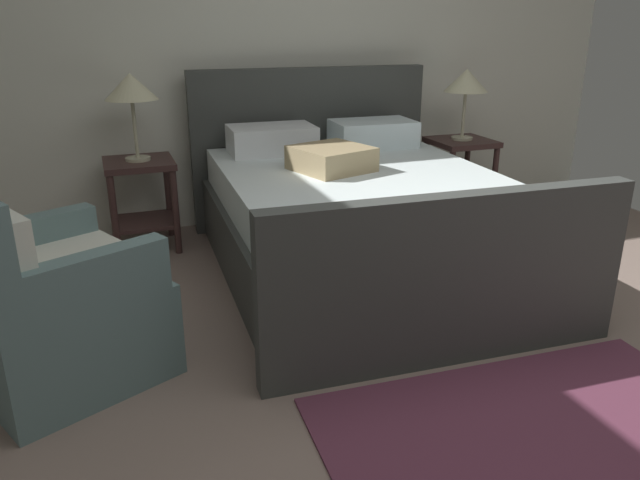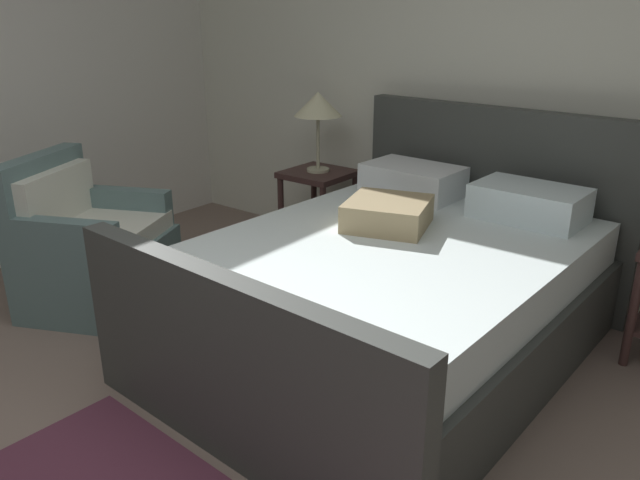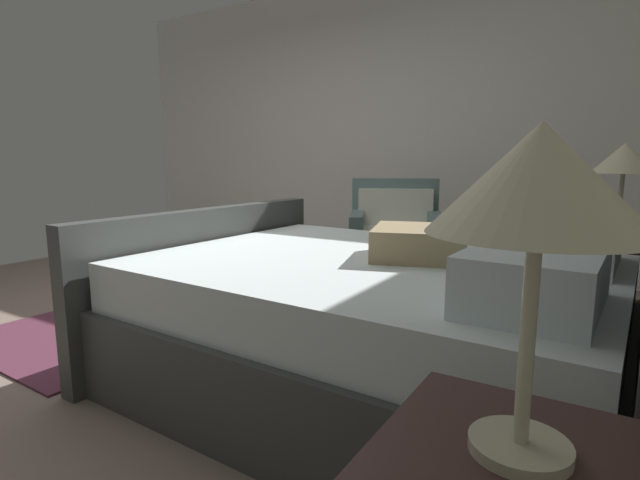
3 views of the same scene
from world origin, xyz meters
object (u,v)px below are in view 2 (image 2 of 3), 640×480
Objects in this scene: armchair at (90,250)px; bed at (396,288)px; nightstand_left at (318,198)px; table_lamp_left at (318,106)px.

bed is at bearing 21.18° from armchair.
bed is 2.38× the size of armchair.
armchair is (-1.69, -0.66, 0.00)m from bed.
nightstand_left is at bearing 71.57° from armchair.
table_lamp_left is (-1.18, 0.87, 0.71)m from bed.
nightstand_left is (-1.18, 0.87, 0.06)m from bed.
nightstand_left is 1.09× the size of table_lamp_left.
bed reaches higher than nightstand_left.
armchair is (-0.51, -1.52, -0.06)m from nightstand_left.
table_lamp_left reaches higher than nightstand_left.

